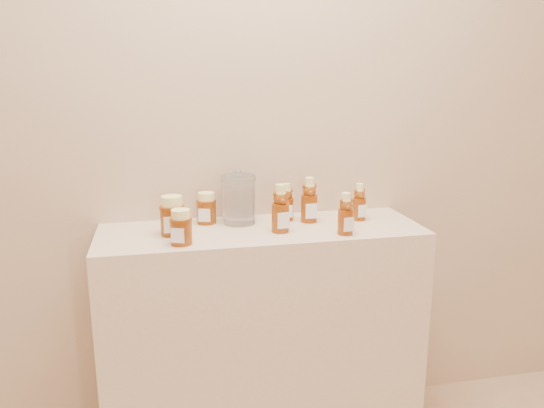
{
  "coord_description": "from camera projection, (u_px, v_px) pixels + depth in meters",
  "views": [
    {
      "loc": [
        -0.36,
        -0.3,
        1.46
      ],
      "look_at": [
        0.03,
        1.52,
        1.0
      ],
      "focal_mm": 35.0,
      "sensor_mm": 36.0,
      "label": 1
    }
  ],
  "objects": [
    {
      "name": "wall_back",
      "position": [
        251.0,
        103.0,
        2.05
      ],
      "size": [
        3.5,
        0.02,
        2.7
      ],
      "primitive_type": "cube",
      "color": "tan",
      "rests_on": "ground"
    },
    {
      "name": "bear_bottle_front_right",
      "position": [
        346.0,
        211.0,
        1.88
      ],
      "size": [
        0.06,
        0.06,
        0.17
      ],
      "primitive_type": null,
      "rotation": [
        0.0,
        0.0,
        0.1
      ],
      "color": "#692908",
      "rests_on": "display_table"
    },
    {
      "name": "bear_bottle_front_left",
      "position": [
        280.0,
        205.0,
        1.9
      ],
      "size": [
        0.08,
        0.08,
        0.2
      ],
      "primitive_type": null,
      "rotation": [
        0.0,
        0.0,
        0.13
      ],
      "color": "#692908",
      "rests_on": "display_table"
    },
    {
      "name": "display_table",
      "position": [
        263.0,
        339.0,
        2.07
      ],
      "size": [
        1.2,
        0.4,
        0.9
      ],
      "primitive_type": "cube",
      "color": "beige",
      "rests_on": "ground"
    },
    {
      "name": "bear_bottle_back_right",
      "position": [
        359.0,
        199.0,
        2.07
      ],
      "size": [
        0.06,
        0.06,
        0.16
      ],
      "primitive_type": null,
      "rotation": [
        0.0,
        0.0,
        0.15
      ],
      "color": "#692908",
      "rests_on": "display_table"
    },
    {
      "name": "bear_bottle_back_mid",
      "position": [
        309.0,
        197.0,
        2.04
      ],
      "size": [
        0.07,
        0.07,
        0.2
      ],
      "primitive_type": null,
      "rotation": [
        0.0,
        0.0,
        -0.02
      ],
      "color": "#692908",
      "rests_on": "display_table"
    },
    {
      "name": "honey_jar_front",
      "position": [
        181.0,
        227.0,
        1.77
      ],
      "size": [
        0.1,
        0.1,
        0.12
      ],
      "primitive_type": null,
      "rotation": [
        0.0,
        0.0,
        -0.38
      ],
      "color": "#692908",
      "rests_on": "display_table"
    },
    {
      "name": "bear_bottle_back_left",
      "position": [
        287.0,
        200.0,
        2.06
      ],
      "size": [
        0.06,
        0.06,
        0.17
      ],
      "primitive_type": null,
      "rotation": [
        0.0,
        0.0,
        -0.09
      ],
      "color": "#692908",
      "rests_on": "display_table"
    },
    {
      "name": "honey_jar_left",
      "position": [
        172.0,
        216.0,
        1.88
      ],
      "size": [
        0.1,
        0.1,
        0.14
      ],
      "primitive_type": null,
      "rotation": [
        0.0,
        0.0,
        -0.11
      ],
      "color": "#692908",
      "rests_on": "display_table"
    },
    {
      "name": "honey_jar_back",
      "position": [
        206.0,
        208.0,
        2.03
      ],
      "size": [
        0.1,
        0.1,
        0.12
      ],
      "primitive_type": null,
      "rotation": [
        0.0,
        0.0,
        -0.33
      ],
      "color": "#692908",
      "rests_on": "display_table"
    },
    {
      "name": "glass_canister",
      "position": [
        239.0,
        197.0,
        2.01
      ],
      "size": [
        0.15,
        0.15,
        0.2
      ],
      "primitive_type": null,
      "rotation": [
        0.0,
        0.0,
        0.15
      ],
      "color": "white",
      "rests_on": "display_table"
    }
  ]
}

